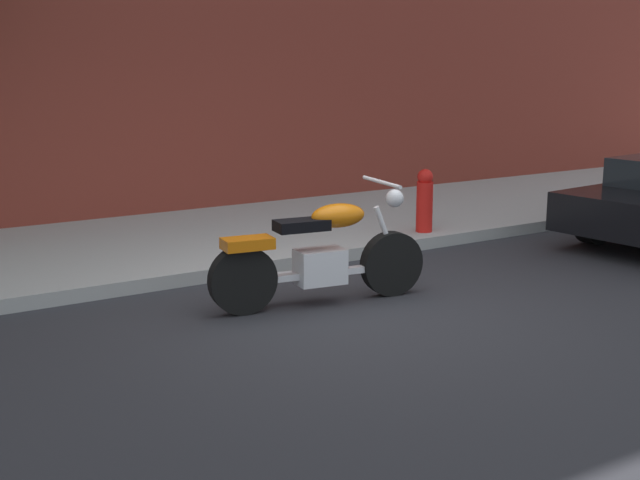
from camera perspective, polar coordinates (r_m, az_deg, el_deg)
ground_plane at (r=7.64m, az=1.90°, el=-4.69°), size 60.00×60.00×0.00m
sidewalk at (r=10.28m, az=-7.97°, el=0.01°), size 23.19×3.27×0.14m
motorcycle at (r=7.69m, az=-0.03°, el=-1.12°), size 2.09×0.73×1.11m
fire_hydrant at (r=10.33m, az=7.04°, el=2.29°), size 0.20×0.20×0.91m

